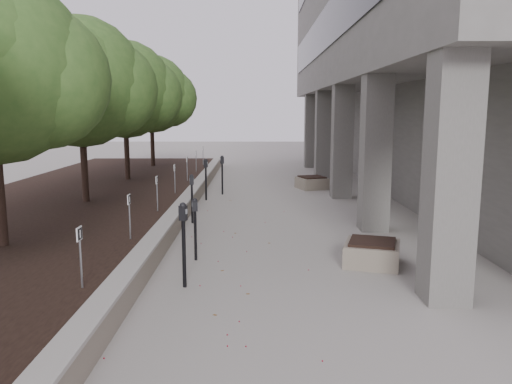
{
  "coord_description": "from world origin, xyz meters",
  "views": [
    {
      "loc": [
        0.31,
        -6.85,
        3.08
      ],
      "look_at": [
        0.33,
        6.75,
        0.88
      ],
      "focal_mm": 35.08,
      "sensor_mm": 36.0,
      "label": 1
    }
  ],
  "objects_px": {
    "crabapple_tree_4": "(125,110)",
    "parking_meter_1": "(184,245)",
    "crabapple_tree_5": "(151,111)",
    "parking_meter_3": "(192,199)",
    "planter_front": "(372,252)",
    "parking_meter_4": "(222,175)",
    "crabapple_tree_3": "(81,110)",
    "parking_meter_2": "(195,229)",
    "planter_back": "(312,182)",
    "parking_meter_5": "(206,180)"
  },
  "relations": [
    {
      "from": "parking_meter_4",
      "to": "planter_front",
      "type": "relative_size",
      "value": 1.38
    },
    {
      "from": "planter_front",
      "to": "planter_back",
      "type": "relative_size",
      "value": 1.0
    },
    {
      "from": "planter_front",
      "to": "parking_meter_4",
      "type": "bearing_deg",
      "value": 112.54
    },
    {
      "from": "parking_meter_4",
      "to": "planter_front",
      "type": "xyz_separation_m",
      "value": [
        3.61,
        -8.69,
        -0.48
      ]
    },
    {
      "from": "crabapple_tree_5",
      "to": "planter_back",
      "type": "relative_size",
      "value": 5.08
    },
    {
      "from": "crabapple_tree_4",
      "to": "crabapple_tree_5",
      "type": "bearing_deg",
      "value": 90.0
    },
    {
      "from": "crabapple_tree_4",
      "to": "planter_front",
      "type": "distance_m",
      "value": 12.85
    },
    {
      "from": "crabapple_tree_4",
      "to": "parking_meter_2",
      "type": "bearing_deg",
      "value": -68.36
    },
    {
      "from": "crabapple_tree_3",
      "to": "parking_meter_5",
      "type": "xyz_separation_m",
      "value": [
        3.38,
        2.42,
        -2.39
      ]
    },
    {
      "from": "crabapple_tree_5",
      "to": "parking_meter_5",
      "type": "xyz_separation_m",
      "value": [
        3.38,
        -7.58,
        -2.39
      ]
    },
    {
      "from": "parking_meter_5",
      "to": "crabapple_tree_5",
      "type": "bearing_deg",
      "value": 128.46
    },
    {
      "from": "crabapple_tree_5",
      "to": "parking_meter_2",
      "type": "distance_m",
      "value": 15.44
    },
    {
      "from": "crabapple_tree_5",
      "to": "parking_meter_4",
      "type": "relative_size",
      "value": 3.71
    },
    {
      "from": "crabapple_tree_3",
      "to": "parking_meter_2",
      "type": "distance_m",
      "value": 6.59
    },
    {
      "from": "parking_meter_4",
      "to": "parking_meter_3",
      "type": "bearing_deg",
      "value": -114.14
    },
    {
      "from": "parking_meter_1",
      "to": "planter_front",
      "type": "relative_size",
      "value": 1.43
    },
    {
      "from": "parking_meter_1",
      "to": "parking_meter_2",
      "type": "relative_size",
      "value": 1.16
    },
    {
      "from": "parking_meter_4",
      "to": "planter_back",
      "type": "bearing_deg",
      "value": 4.18
    },
    {
      "from": "crabapple_tree_5",
      "to": "parking_meter_2",
      "type": "height_order",
      "value": "crabapple_tree_5"
    },
    {
      "from": "parking_meter_1",
      "to": "parking_meter_4",
      "type": "height_order",
      "value": "parking_meter_1"
    },
    {
      "from": "parking_meter_5",
      "to": "planter_back",
      "type": "height_order",
      "value": "parking_meter_5"
    },
    {
      "from": "crabapple_tree_3",
      "to": "planter_back",
      "type": "bearing_deg",
      "value": 34.54
    },
    {
      "from": "crabapple_tree_3",
      "to": "planter_front",
      "type": "distance_m",
      "value": 9.47
    },
    {
      "from": "crabapple_tree_3",
      "to": "planter_front",
      "type": "relative_size",
      "value": 5.1
    },
    {
      "from": "parking_meter_3",
      "to": "planter_front",
      "type": "xyz_separation_m",
      "value": [
        4.12,
        -3.81,
        -0.44
      ]
    },
    {
      "from": "parking_meter_4",
      "to": "planter_back",
      "type": "distance_m",
      "value": 3.83
    },
    {
      "from": "planter_front",
      "to": "parking_meter_2",
      "type": "bearing_deg",
      "value": 175.29
    },
    {
      "from": "crabapple_tree_4",
      "to": "parking_meter_3",
      "type": "relative_size",
      "value": 3.96
    },
    {
      "from": "parking_meter_5",
      "to": "planter_back",
      "type": "distance_m",
      "value": 4.84
    },
    {
      "from": "crabapple_tree_4",
      "to": "crabapple_tree_5",
      "type": "relative_size",
      "value": 1.0
    },
    {
      "from": "parking_meter_5",
      "to": "planter_front",
      "type": "distance_m",
      "value": 8.53
    },
    {
      "from": "parking_meter_1",
      "to": "planter_back",
      "type": "distance_m",
      "value": 12.0
    },
    {
      "from": "parking_meter_1",
      "to": "parking_meter_5",
      "type": "distance_m",
      "value": 8.8
    },
    {
      "from": "parking_meter_1",
      "to": "parking_meter_3",
      "type": "distance_m",
      "value": 5.16
    },
    {
      "from": "parking_meter_4",
      "to": "planter_back",
      "type": "relative_size",
      "value": 1.37
    },
    {
      "from": "parking_meter_3",
      "to": "planter_back",
      "type": "xyz_separation_m",
      "value": [
        4.04,
        6.32,
        -0.44
      ]
    },
    {
      "from": "crabapple_tree_5",
      "to": "parking_meter_4",
      "type": "height_order",
      "value": "crabapple_tree_5"
    },
    {
      "from": "crabapple_tree_4",
      "to": "parking_meter_1",
      "type": "height_order",
      "value": "crabapple_tree_4"
    },
    {
      "from": "planter_front",
      "to": "planter_back",
      "type": "distance_m",
      "value": 10.13
    },
    {
      "from": "parking_meter_2",
      "to": "parking_meter_5",
      "type": "height_order",
      "value": "parking_meter_5"
    },
    {
      "from": "crabapple_tree_4",
      "to": "planter_back",
      "type": "height_order",
      "value": "crabapple_tree_4"
    },
    {
      "from": "crabapple_tree_4",
      "to": "parking_meter_5",
      "type": "bearing_deg",
      "value": -37.27
    },
    {
      "from": "parking_meter_4",
      "to": "crabapple_tree_3",
      "type": "bearing_deg",
      "value": -154.81
    },
    {
      "from": "parking_meter_4",
      "to": "planter_front",
      "type": "bearing_deg",
      "value": -85.54
    },
    {
      "from": "parking_meter_2",
      "to": "parking_meter_3",
      "type": "bearing_deg",
      "value": 88.91
    },
    {
      "from": "parking_meter_2",
      "to": "planter_back",
      "type": "height_order",
      "value": "parking_meter_2"
    },
    {
      "from": "crabapple_tree_3",
      "to": "crabapple_tree_4",
      "type": "height_order",
      "value": "same"
    },
    {
      "from": "crabapple_tree_3",
      "to": "parking_meter_1",
      "type": "bearing_deg",
      "value": -58.78
    },
    {
      "from": "crabapple_tree_3",
      "to": "planter_front",
      "type": "xyz_separation_m",
      "value": [
        7.48,
        -5.04,
        -2.87
      ]
    },
    {
      "from": "crabapple_tree_5",
      "to": "planter_front",
      "type": "distance_m",
      "value": 17.04
    }
  ]
}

